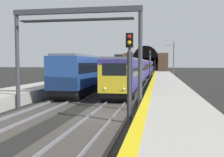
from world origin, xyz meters
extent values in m
plane|color=black|center=(0.00, 0.00, 0.00)|extent=(320.00, 320.00, 0.00)
cube|color=#ADA89E|center=(0.00, -4.24, 0.47)|extent=(112.00, 3.87, 0.95)
cube|color=yellow|center=(0.00, -2.55, 0.95)|extent=(112.00, 0.50, 0.01)
cube|color=#423D38|center=(0.00, 0.00, 0.03)|extent=(160.00, 3.16, 0.06)
cube|color=gray|center=(0.00, 0.72, 0.14)|extent=(160.00, 0.07, 0.15)
cube|color=gray|center=(0.00, -0.72, 0.14)|extent=(160.00, 0.07, 0.15)
cube|color=#423D38|center=(0.00, 4.54, 0.03)|extent=(160.00, 3.12, 0.06)
cube|color=gray|center=(0.00, 5.25, 0.14)|extent=(160.00, 0.07, 0.15)
cube|color=gray|center=(0.00, 3.82, 0.14)|extent=(160.00, 0.07, 0.15)
cube|color=navy|center=(13.57, 0.00, 2.22)|extent=(18.02, 2.80, 2.63)
cube|color=black|center=(13.57, 0.00, 2.48)|extent=(17.30, 2.82, 0.75)
cube|color=slate|center=(13.57, 0.00, 3.63)|extent=(17.47, 2.39, 0.20)
cube|color=black|center=(13.57, 0.00, 0.73)|extent=(17.65, 2.47, 0.48)
cylinder|color=black|center=(5.51, 0.04, 0.43)|extent=(0.87, 2.50, 0.86)
cylinder|color=black|center=(7.31, 0.03, 0.43)|extent=(0.87, 2.50, 0.86)
cylinder|color=black|center=(19.84, -0.03, 0.43)|extent=(0.87, 2.50, 0.86)
cylinder|color=black|center=(21.64, -0.04, 0.43)|extent=(0.87, 2.50, 0.86)
cube|color=yellow|center=(4.53, 0.04, 1.99)|extent=(0.13, 2.60, 2.17)
cube|color=black|center=(4.48, 0.04, 2.75)|extent=(0.05, 1.90, 0.95)
sphere|color=#F2EACC|center=(4.47, -0.70, 1.26)|extent=(0.20, 0.20, 0.20)
sphere|color=#F2EACC|center=(4.48, 0.79, 1.26)|extent=(0.20, 0.20, 0.20)
cube|color=navy|center=(32.17, 0.00, 2.22)|extent=(18.02, 2.80, 2.63)
cube|color=black|center=(32.17, 0.00, 2.62)|extent=(17.30, 2.82, 0.86)
cube|color=slate|center=(32.17, 0.00, 3.63)|extent=(17.47, 2.39, 0.20)
cube|color=black|center=(32.17, 0.00, 0.73)|extent=(17.65, 2.47, 0.48)
cylinder|color=black|center=(24.66, 0.04, 0.43)|extent=(0.87, 2.50, 0.86)
cylinder|color=black|center=(26.46, 0.03, 0.43)|extent=(0.87, 2.50, 0.86)
cylinder|color=black|center=(37.89, -0.03, 0.43)|extent=(0.87, 2.50, 0.86)
cylinder|color=black|center=(39.69, -0.04, 0.43)|extent=(0.87, 2.50, 0.86)
cube|color=navy|center=(50.77, 0.00, 2.22)|extent=(18.02, 2.80, 2.63)
cube|color=black|center=(50.77, 0.00, 2.49)|extent=(17.30, 2.82, 0.74)
cube|color=slate|center=(50.77, 0.00, 3.63)|extent=(17.47, 2.39, 0.20)
cube|color=black|center=(50.77, 0.00, 0.73)|extent=(17.65, 2.47, 0.48)
cylinder|color=black|center=(42.91, 0.04, 0.43)|extent=(0.87, 2.50, 0.86)
cylinder|color=black|center=(44.71, 0.03, 0.43)|extent=(0.87, 2.50, 0.86)
cylinder|color=black|center=(56.82, -0.03, 0.43)|extent=(0.87, 2.50, 0.86)
cylinder|color=black|center=(58.62, -0.04, 0.43)|extent=(0.87, 2.50, 0.86)
cube|color=navy|center=(69.37, 0.00, 2.22)|extent=(18.02, 2.80, 2.63)
cube|color=black|center=(69.37, 0.00, 2.60)|extent=(17.30, 2.82, 0.77)
cube|color=slate|center=(69.37, 0.00, 3.63)|extent=(17.47, 2.39, 0.20)
cube|color=black|center=(69.37, 0.00, 0.73)|extent=(17.65, 2.47, 0.48)
cylinder|color=black|center=(61.79, 0.04, 0.43)|extent=(0.87, 2.50, 0.86)
cylinder|color=black|center=(63.59, 0.03, 0.43)|extent=(0.87, 2.50, 0.86)
cylinder|color=black|center=(75.14, -0.03, 0.43)|extent=(0.87, 2.50, 0.86)
cylinder|color=black|center=(76.94, -0.04, 0.43)|extent=(0.87, 2.50, 0.86)
cube|color=#264C99|center=(14.95, 4.54, 2.41)|extent=(21.01, 3.05, 2.79)
cube|color=black|center=(14.95, 4.54, 2.79)|extent=(20.17, 3.06, 0.90)
cube|color=slate|center=(14.95, 4.54, 3.91)|extent=(20.38, 2.63, 0.20)
cube|color=black|center=(14.95, 4.54, 0.82)|extent=(20.59, 2.71, 0.53)
cylinder|color=black|center=(24.43, 4.69, 0.48)|extent=(1.01, 2.51, 0.97)
cylinder|color=black|center=(22.63, 4.66, 0.48)|extent=(1.01, 2.51, 0.97)
cylinder|color=black|center=(7.27, 4.41, 0.48)|extent=(1.01, 2.51, 0.97)
cylinder|color=black|center=(5.47, 4.38, 0.48)|extent=(1.01, 2.51, 0.97)
cube|color=yellow|center=(25.47, 4.71, 2.29)|extent=(0.16, 2.60, 2.54)
cube|color=black|center=(25.52, 4.71, 2.97)|extent=(0.07, 1.90, 1.00)
sphere|color=#F2EACC|center=(25.52, 5.45, 1.37)|extent=(0.20, 0.20, 0.20)
sphere|color=#F2EACC|center=(25.54, 3.96, 1.37)|extent=(0.20, 0.20, 0.20)
cube|color=#264C99|center=(36.63, 4.54, 2.41)|extent=(21.01, 3.05, 2.79)
cube|color=black|center=(36.63, 4.54, 2.81)|extent=(20.17, 3.06, 0.90)
cube|color=slate|center=(36.63, 4.54, 3.91)|extent=(20.38, 2.63, 0.20)
cube|color=black|center=(36.63, 4.54, 0.82)|extent=(20.59, 2.71, 0.53)
cylinder|color=black|center=(45.69, 4.68, 0.48)|extent=(1.01, 2.51, 0.97)
cylinder|color=black|center=(43.89, 4.65, 0.48)|extent=(1.01, 2.51, 0.97)
cylinder|color=black|center=(29.36, 4.42, 0.48)|extent=(1.01, 2.51, 0.97)
cylinder|color=black|center=(27.56, 4.39, 0.48)|extent=(1.01, 2.51, 0.97)
cube|color=#264C99|center=(58.30, 4.54, 2.41)|extent=(21.01, 3.05, 2.79)
cube|color=black|center=(58.30, 4.54, 2.83)|extent=(20.17, 3.06, 0.80)
cube|color=slate|center=(58.30, 4.54, 3.91)|extent=(20.38, 2.63, 0.20)
cube|color=black|center=(58.30, 4.54, 0.82)|extent=(20.59, 2.71, 0.53)
cylinder|color=black|center=(67.77, 4.69, 0.48)|extent=(1.01, 2.51, 0.97)
cylinder|color=black|center=(65.97, 4.66, 0.48)|extent=(1.01, 2.51, 0.97)
cylinder|color=black|center=(50.63, 4.41, 0.48)|extent=(1.01, 2.51, 0.97)
cylinder|color=black|center=(48.83, 4.39, 0.48)|extent=(1.01, 2.51, 0.97)
cube|color=black|center=(36.63, 4.54, 4.46)|extent=(1.33, 1.65, 0.90)
cylinder|color=#38383D|center=(-1.58, -1.79, 2.03)|extent=(0.16, 0.16, 4.06)
cube|color=black|center=(-1.58, -1.79, 4.43)|extent=(0.20, 0.38, 0.75)
cube|color=#38383D|center=(-1.44, -1.79, 2.03)|extent=(0.04, 0.28, 3.65)
sphere|color=red|center=(-1.71, -1.79, 4.61)|extent=(0.20, 0.20, 0.20)
sphere|color=yellow|center=(-1.71, -1.79, 4.31)|extent=(0.20, 0.20, 0.20)
cylinder|color=#4C4C54|center=(31.22, -1.79, 2.40)|extent=(0.16, 0.16, 4.80)
cube|color=black|center=(31.22, -1.79, 5.17)|extent=(0.20, 0.38, 0.75)
cube|color=#4C4C54|center=(31.36, -1.79, 2.40)|extent=(0.04, 0.28, 4.32)
sphere|color=red|center=(31.09, -1.79, 5.35)|extent=(0.20, 0.20, 0.20)
sphere|color=yellow|center=(31.09, -1.79, 5.05)|extent=(0.20, 0.20, 0.20)
cylinder|color=#38383D|center=(89.47, -1.79, 1.87)|extent=(0.16, 0.16, 3.75)
cube|color=black|center=(89.47, -1.79, 4.12)|extent=(0.20, 0.38, 0.75)
cube|color=#38383D|center=(89.61, -1.79, 1.87)|extent=(0.04, 0.28, 3.37)
sphere|color=red|center=(89.34, -1.79, 4.30)|extent=(0.20, 0.20, 0.20)
sphere|color=yellow|center=(89.34, -1.79, 4.00)|extent=(0.20, 0.20, 0.20)
cylinder|color=#3F3F47|center=(2.03, 6.64, 3.30)|extent=(0.28, 0.28, 6.61)
cylinder|color=#3F3F47|center=(2.03, -2.10, 3.30)|extent=(0.28, 0.28, 6.61)
cube|color=#3F3F47|center=(2.03, 2.27, 6.78)|extent=(0.36, 9.01, 0.35)
cube|color=#2D2D33|center=(2.03, 2.27, 6.16)|extent=(0.70, 7.86, 0.08)
cube|color=brown|center=(99.21, 2.27, 3.69)|extent=(3.00, 18.88, 7.37)
cube|color=black|center=(97.66, 2.27, 2.58)|extent=(0.12, 10.57, 5.16)
cylinder|color=black|center=(97.66, 2.27, 5.16)|extent=(0.12, 10.57, 10.57)
cylinder|color=#595B60|center=(45.35, -6.57, 3.90)|extent=(0.22, 0.22, 7.79)
cylinder|color=#595B60|center=(45.35, -5.56, 7.19)|extent=(0.08, 2.03, 0.08)
camera|label=1|loc=(-15.35, -3.30, 3.27)|focal=42.37mm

